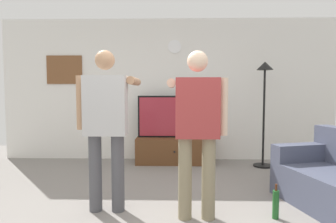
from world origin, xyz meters
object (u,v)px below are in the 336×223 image
tv_stand (174,150)px  wall_clock (175,47)px  framed_picture (65,70)px  person_standing_nearer_lamp (106,120)px  beverage_bottle (276,204)px  floor_lamp (264,92)px  person_standing_nearer_couch (197,124)px  television (174,117)px

tv_stand → wall_clock: size_ratio=5.59×
framed_picture → person_standing_nearer_lamp: (1.38, -2.42, -0.73)m
tv_stand → person_standing_nearer_lamp: size_ratio=0.80×
beverage_bottle → tv_stand: bearing=114.6°
floor_lamp → beverage_bottle: size_ratio=5.03×
tv_stand → beverage_bottle: bearing=-65.4°
tv_stand → person_standing_nearer_couch: size_ratio=0.81×
floor_lamp → person_standing_nearer_lamp: bearing=-140.3°
wall_clock → person_standing_nearer_couch: 2.85m
beverage_bottle → wall_clock: bearing=112.2°
framed_picture → beverage_bottle: size_ratio=1.88×
television → beverage_bottle: (1.05, -2.34, -0.70)m
wall_clock → floor_lamp: (1.56, -0.51, -0.86)m
floor_lamp → tv_stand: bearing=172.0°
floor_lamp → person_standing_nearer_lamp: size_ratio=1.04×
television → wall_clock: bearing=90.0°
floor_lamp → framed_picture: bearing=172.1°
wall_clock → person_standing_nearer_lamp: wall_clock is taller
person_standing_nearer_couch → beverage_bottle: size_ratio=4.73×
framed_picture → television: bearing=-6.7°
floor_lamp → beverage_bottle: bearing=-103.7°
framed_picture → wall_clock: bearing=-0.1°
wall_clock → framed_picture: wall_clock is taller
floor_lamp → person_standing_nearer_couch: 2.48m
wall_clock → person_standing_nearer_lamp: (-0.74, -2.41, -1.17)m
tv_stand → television: size_ratio=1.04×
wall_clock → beverage_bottle: size_ratio=0.69×
person_standing_nearer_lamp → person_standing_nearer_couch: (0.97, -0.17, -0.02)m
floor_lamp → person_standing_nearer_lamp: (-2.30, -1.91, -0.31)m
television → floor_lamp: 1.64m
person_standing_nearer_lamp → framed_picture: bearing=119.8°
tv_stand → wall_clock: bearing=90.0°
framed_picture → floor_lamp: (3.68, -0.51, -0.43)m
person_standing_nearer_couch → beverage_bottle: 1.17m
tv_stand → framed_picture: size_ratio=2.05×
person_standing_nearer_lamp → person_standing_nearer_couch: size_ratio=1.02×
framed_picture → tv_stand: bearing=-7.9°
framed_picture → person_standing_nearer_lamp: bearing=-60.2°
floor_lamp → beverage_bottle: (-0.50, -2.07, -1.16)m
tv_stand → television: television is taller
person_standing_nearer_couch → tv_stand: bearing=95.8°
tv_stand → floor_lamp: 1.90m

